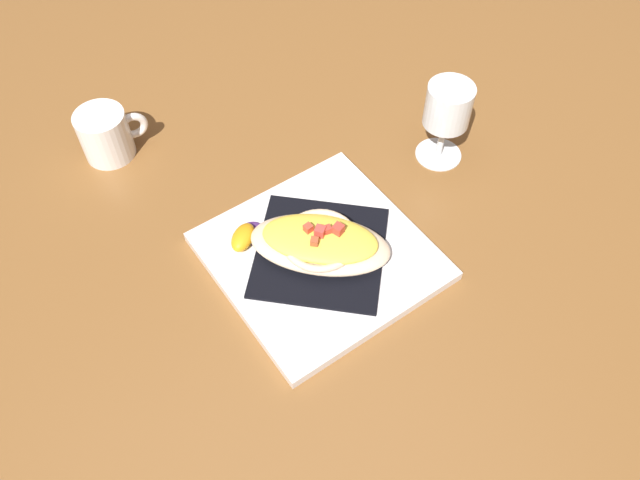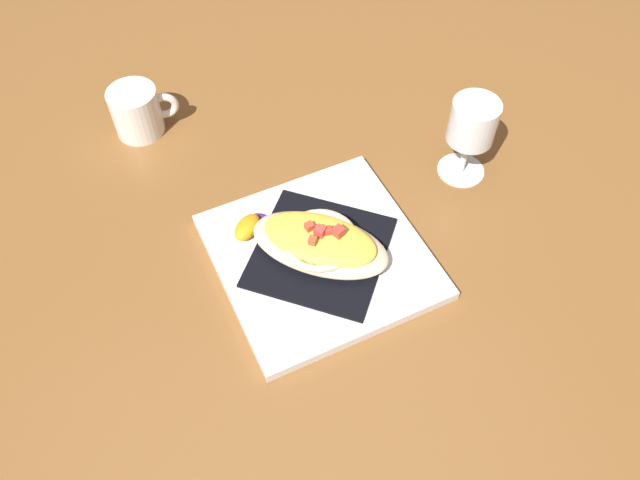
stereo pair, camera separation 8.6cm
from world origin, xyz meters
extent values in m
plane|color=brown|center=(0.00, 0.00, 0.00)|extent=(2.60, 2.60, 0.00)
cube|color=white|center=(0.00, 0.00, 0.01)|extent=(0.33, 0.33, 0.02)
cube|color=black|center=(0.00, 0.00, 0.02)|extent=(0.25, 0.24, 0.01)
ellipsoid|color=beige|center=(0.00, 0.00, 0.04)|extent=(0.19, 0.22, 0.03)
torus|color=beige|center=(0.00, 0.00, 0.05)|extent=(0.15, 0.15, 0.01)
ellipsoid|color=yellow|center=(0.00, 0.00, 0.05)|extent=(0.16, 0.18, 0.02)
cube|color=#C83E32|center=(0.01, 0.02, 0.07)|extent=(0.02, 0.02, 0.01)
cube|color=#C84732|center=(-0.01, -0.01, 0.06)|extent=(0.01, 0.01, 0.01)
cube|color=#CB443B|center=(0.00, 0.00, 0.07)|extent=(0.02, 0.02, 0.01)
cube|color=#C8483A|center=(0.00, 0.00, 0.06)|extent=(0.01, 0.01, 0.01)
cube|color=#AE4F2F|center=(0.01, -0.01, 0.06)|extent=(0.01, 0.01, 0.01)
cube|color=#CA3D31|center=(0.00, 0.01, 0.06)|extent=(0.01, 0.01, 0.01)
ellipsoid|color=#4B2867|center=(-0.07, -0.08, 0.02)|extent=(0.05, 0.06, 0.01)
ellipsoid|color=orange|center=(-0.06, -0.09, 0.03)|extent=(0.06, 0.06, 0.02)
cylinder|color=white|center=(-0.33, -0.22, 0.04)|extent=(0.08, 0.08, 0.08)
torus|color=white|center=(-0.33, -0.18, 0.04)|extent=(0.01, 0.05, 0.05)
cylinder|color=#4C2D14|center=(-0.33, -0.22, 0.02)|extent=(0.07, 0.07, 0.03)
cylinder|color=white|center=(-0.11, 0.26, 0.00)|extent=(0.07, 0.07, 0.00)
cylinder|color=white|center=(-0.11, 0.26, 0.04)|extent=(0.01, 0.01, 0.07)
cylinder|color=white|center=(-0.11, 0.26, 0.10)|extent=(0.07, 0.07, 0.07)
cylinder|color=silver|center=(-0.11, 0.26, 0.09)|extent=(0.06, 0.06, 0.03)
camera|label=1|loc=(0.47, -0.21, 0.74)|focal=35.71mm
camera|label=2|loc=(0.50, -0.12, 0.74)|focal=35.71mm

